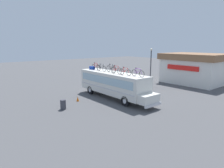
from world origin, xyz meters
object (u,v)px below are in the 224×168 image
rooftop_bicycle_2 (102,68)px  rooftop_bicycle_3 (111,69)px  traffic_cone (78,99)px  rooftop_bicycle_1 (96,67)px  rooftop_bicycle_4 (116,70)px  rooftop_bicycle_5 (125,72)px  street_lamp (151,66)px  luggage_bag_1 (92,68)px  trash_bin (63,104)px  rooftop_bicycle_6 (138,73)px  bus (114,83)px

rooftop_bicycle_2 → rooftop_bicycle_3: (1.43, 0.36, 0.03)m
traffic_cone → rooftop_bicycle_1: bearing=117.6°
rooftop_bicycle_4 → rooftop_bicycle_5: size_ratio=1.04×
rooftop_bicycle_5 → street_lamp: street_lamp is taller
luggage_bag_1 → rooftop_bicycle_4: size_ratio=0.41×
rooftop_bicycle_4 → traffic_cone: (-2.27, -3.69, -3.13)m
trash_bin → traffic_cone: bearing=121.8°
luggage_bag_1 → traffic_cone: size_ratio=1.39×
luggage_bag_1 → rooftop_bicycle_2: size_ratio=0.42×
rooftop_bicycle_6 → rooftop_bicycle_4: bearing=-172.9°
rooftop_bicycle_3 → trash_bin: bearing=-84.1°
trash_bin → traffic_cone: trash_bin is taller
rooftop_bicycle_5 → rooftop_bicycle_6: size_ratio=1.00×
rooftop_bicycle_6 → luggage_bag_1: bearing=-178.2°
rooftop_bicycle_4 → rooftop_bicycle_6: (2.92, 0.36, -0.02)m
luggage_bag_1 → rooftop_bicycle_1: bearing=5.4°
rooftop_bicycle_1 → rooftop_bicycle_6: size_ratio=1.01×
rooftop_bicycle_4 → rooftop_bicycle_5: (1.45, 0.01, -0.03)m
luggage_bag_1 → rooftop_bicycle_1: rooftop_bicycle_1 is taller
rooftop_bicycle_3 → traffic_cone: (-0.86, -4.10, -3.14)m
trash_bin → traffic_cone: 2.92m
rooftop_bicycle_1 → trash_bin: 7.85m
luggage_bag_1 → rooftop_bicycle_2: rooftop_bicycle_2 is taller
bus → rooftop_bicycle_6: bearing=1.8°
rooftop_bicycle_6 → traffic_cone: size_ratio=3.24×
rooftop_bicycle_1 → traffic_cone: bearing=-62.4°
rooftop_bicycle_4 → trash_bin: size_ratio=1.92×
rooftop_bicycle_5 → bus: bearing=173.8°
rooftop_bicycle_5 → street_lamp: 7.22m
bus → trash_bin: bus is taller
rooftop_bicycle_4 → trash_bin: bearing=-96.8°
rooftop_bicycle_1 → traffic_cone: (2.03, -3.88, -3.13)m
rooftop_bicycle_5 → luggage_bag_1: bearing=179.0°
luggage_bag_1 → traffic_cone: (2.74, -3.81, -2.94)m
trash_bin → rooftop_bicycle_3: bearing=95.9°
rooftop_bicycle_2 → rooftop_bicycle_4: bearing=-0.9°
rooftop_bicycle_2 → traffic_cone: 4.90m
luggage_bag_1 → rooftop_bicycle_5: rooftop_bicycle_5 is taller
luggage_bag_1 → street_lamp: 7.92m
rooftop_bicycle_2 → traffic_cone: rooftop_bicycle_2 is taller
bus → rooftop_bicycle_2: size_ratio=6.36×
rooftop_bicycle_6 → trash_bin: rooftop_bicycle_6 is taller
rooftop_bicycle_3 → street_lamp: size_ratio=0.31×
rooftop_bicycle_3 → rooftop_bicycle_5: rooftop_bicycle_3 is taller
rooftop_bicycle_1 → rooftop_bicycle_2: size_ratio=1.00×
luggage_bag_1 → street_lamp: (4.16, 6.74, 0.14)m
luggage_bag_1 → rooftop_bicycle_3: rooftop_bicycle_3 is taller
trash_bin → rooftop_bicycle_5: bearing=70.6°
rooftop_bicycle_5 → trash_bin: size_ratio=1.85×
rooftop_bicycle_3 → rooftop_bicycle_6: size_ratio=1.02×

